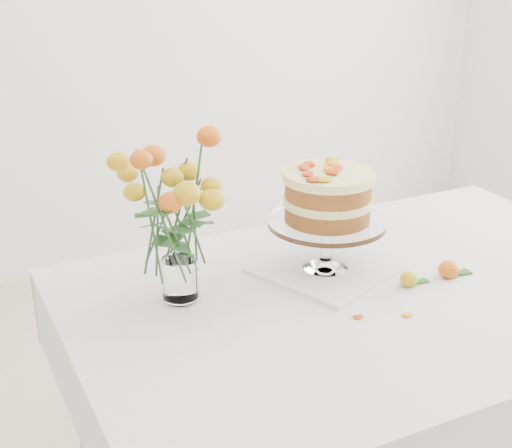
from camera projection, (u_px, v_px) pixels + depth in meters
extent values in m
cube|color=tan|center=(376.00, 297.00, 1.67)|extent=(1.40, 0.90, 0.04)
cylinder|color=tan|center=(89.00, 414.00, 1.86)|extent=(0.06, 0.06, 0.71)
cylinder|color=tan|center=(458.00, 311.00, 2.37)|extent=(0.06, 0.06, 0.71)
cube|color=white|center=(377.00, 288.00, 1.66)|extent=(1.42, 0.92, 0.01)
cube|color=white|center=(283.00, 255.00, 2.08)|extent=(1.42, 0.01, 0.20)
cube|color=white|center=(77.00, 408.00, 1.41)|extent=(0.01, 0.92, 0.20)
cube|color=white|center=(325.00, 269.00, 1.74)|extent=(0.38, 0.38, 0.01)
cylinder|color=white|center=(326.00, 242.00, 1.71)|extent=(0.03, 0.03, 0.09)
cylinder|color=white|center=(327.00, 222.00, 1.69)|extent=(0.28, 0.28, 0.01)
cylinder|color=brown|center=(327.00, 212.00, 1.68)|extent=(0.27, 0.27, 0.04)
cylinder|color=#FFFDA4|center=(328.00, 200.00, 1.67)|extent=(0.28, 0.28, 0.02)
cylinder|color=brown|center=(328.00, 188.00, 1.66)|extent=(0.27, 0.27, 0.04)
cylinder|color=#FFFDA4|center=(329.00, 176.00, 1.65)|extent=(0.28, 0.28, 0.02)
cylinder|color=white|center=(181.00, 298.00, 1.60)|extent=(0.07, 0.07, 0.01)
cylinder|color=white|center=(180.00, 278.00, 1.58)|extent=(0.08, 0.08, 0.09)
ellipsoid|color=gold|center=(409.00, 279.00, 1.66)|extent=(0.04, 0.04, 0.04)
cylinder|color=#285020|center=(420.00, 284.00, 1.67)|extent=(0.05, 0.01, 0.00)
ellipsoid|color=#DC3F0A|center=(449.00, 269.00, 1.70)|extent=(0.05, 0.05, 0.04)
cylinder|color=#285020|center=(461.00, 275.00, 1.71)|extent=(0.06, 0.02, 0.00)
ellipsoid|color=gold|center=(358.00, 317.00, 1.52)|extent=(0.03, 0.02, 0.00)
ellipsoid|color=gold|center=(408.00, 315.00, 1.53)|extent=(0.03, 0.02, 0.00)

